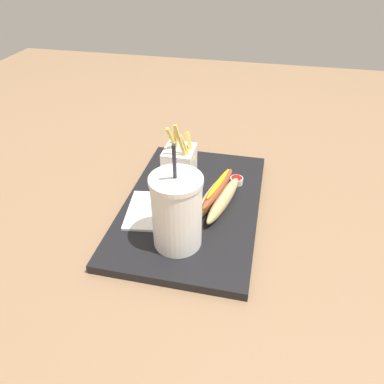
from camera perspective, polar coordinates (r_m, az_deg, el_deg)
The scene contains 7 objects.
ground_plane at distance 0.88m, azimuth -0.00°, elevation -3.15°, with size 2.40×2.40×0.02m, color #8C6B4C.
food_tray at distance 0.87m, azimuth -0.00°, elevation -2.13°, with size 0.48×0.31×0.02m, color black.
soda_cup at distance 0.71m, azimuth -2.03°, elevation -3.12°, with size 0.10×0.10×0.24m.
fries_basket at distance 0.92m, azimuth -1.95°, elevation 4.45°, with size 0.08×0.08×0.17m.
hot_dog_1 at distance 0.84m, azimuth 4.06°, elevation -0.51°, with size 0.19×0.10×0.07m.
ketchup_cup_1 at distance 0.93m, azimuth 6.94°, elevation 1.83°, with size 0.03×0.03×0.02m.
napkin_stack at distance 0.84m, azimuth -5.91°, elevation -2.91°, with size 0.14×0.12×0.01m, color white.
Camera 1 is at (0.67, 0.15, 0.55)m, focal length 34.31 mm.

